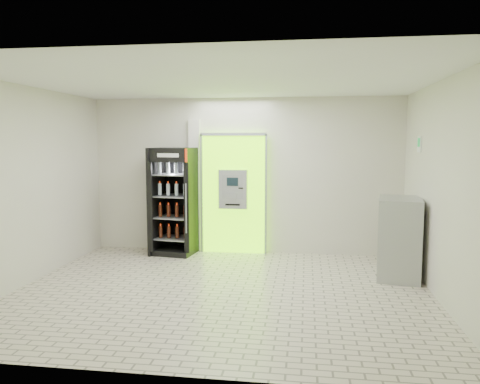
# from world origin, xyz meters

# --- Properties ---
(ground) EXTENTS (6.00, 6.00, 0.00)m
(ground) POSITION_xyz_m (0.00, 0.00, 0.00)
(ground) COLOR beige
(ground) RESTS_ON ground
(room_shell) EXTENTS (6.00, 6.00, 6.00)m
(room_shell) POSITION_xyz_m (0.00, 0.00, 1.84)
(room_shell) COLOR silver
(room_shell) RESTS_ON ground
(atm_assembly) EXTENTS (1.30, 0.24, 2.33)m
(atm_assembly) POSITION_xyz_m (-0.20, 2.41, 1.17)
(atm_assembly) COLOR #7DFB03
(atm_assembly) RESTS_ON ground
(pillar) EXTENTS (0.22, 0.11, 2.60)m
(pillar) POSITION_xyz_m (-0.98, 2.45, 1.30)
(pillar) COLOR silver
(pillar) RESTS_ON ground
(beverage_cooler) EXTENTS (0.86, 0.80, 2.05)m
(beverage_cooler) POSITION_xyz_m (-1.32, 2.16, 0.98)
(beverage_cooler) COLOR black
(beverage_cooler) RESTS_ON ground
(steel_cabinet) EXTENTS (0.79, 1.05, 1.28)m
(steel_cabinet) POSITION_xyz_m (2.67, 1.10, 0.64)
(steel_cabinet) COLOR #9A9DA1
(steel_cabinet) RESTS_ON ground
(exit_sign) EXTENTS (0.02, 0.22, 0.26)m
(exit_sign) POSITION_xyz_m (2.99, 1.40, 2.12)
(exit_sign) COLOR white
(exit_sign) RESTS_ON room_shell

